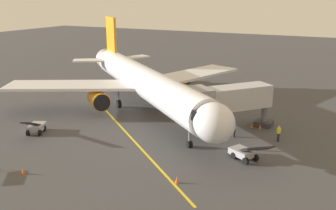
# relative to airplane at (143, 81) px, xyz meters

# --- Properties ---
(ground_plane) EXTENTS (220.00, 220.00, 0.00)m
(ground_plane) POSITION_rel_airplane_xyz_m (1.21, 0.91, -4.00)
(ground_plane) COLOR #424244
(apron_lead_in_line) EXTENTS (30.90, 25.77, 0.01)m
(apron_lead_in_line) POSITION_rel_airplane_xyz_m (-0.22, 6.18, -4.00)
(apron_lead_in_line) COLOR yellow
(apron_lead_in_line) RESTS_ON ground
(airplane) EXTENTS (33.76, 32.16, 11.50)m
(airplane) POSITION_rel_airplane_xyz_m (0.00, 0.00, 0.00)
(airplane) COLOR silver
(airplane) RESTS_ON ground
(jet_bridge) EXTENTS (8.88, 10.02, 5.40)m
(jet_bridge) POSITION_rel_airplane_xyz_m (-12.10, 3.09, -0.24)
(jet_bridge) COLOR #B7B7BC
(jet_bridge) RESTS_ON ground
(ground_crew_marshaller) EXTENTS (0.42, 0.47, 1.71)m
(ground_crew_marshaller) POSITION_rel_airplane_xyz_m (-18.25, 3.01, -3.12)
(ground_crew_marshaller) COLOR #23232D
(ground_crew_marshaller) RESTS_ON ground
(ground_crew_wing_walker) EXTENTS (0.34, 0.45, 1.71)m
(ground_crew_wing_walker) POSITION_rel_airplane_xyz_m (-13.73, 3.94, -3.12)
(ground_crew_wing_walker) COLOR #23232D
(ground_crew_wing_walker) RESTS_ON ground
(belt_loader_near_nose) EXTENTS (3.70, 4.39, 2.32)m
(belt_loader_near_nose) POSITION_rel_airplane_xyz_m (2.30, -17.87, -3.29)
(belt_loader_near_nose) COLOR #9E9EA3
(belt_loader_near_nose) RESTS_ON ground
(belt_loader_portside) EXTENTS (4.59, 3.24, 2.32)m
(belt_loader_portside) POSITION_rel_airplane_xyz_m (-16.33, 9.16, -3.29)
(belt_loader_portside) COLOR #9E9EA3
(belt_loader_portside) RESTS_ON ground
(belt_loader_starboard_side) EXTENTS (3.15, 4.62, 2.32)m
(belt_loader_starboard_side) POSITION_rel_airplane_xyz_m (6.37, 12.74, -3.29)
(belt_loader_starboard_side) COLOR #9E9EA3
(belt_loader_starboard_side) RESTS_ON ground
(safety_cone_nose_left) EXTENTS (0.32, 0.32, 0.55)m
(safety_cone_nose_left) POSITION_rel_airplane_xyz_m (-14.69, 0.12, -3.73)
(safety_cone_nose_left) COLOR #F2590F
(safety_cone_nose_left) RESTS_ON ground
(safety_cone_nose_right) EXTENTS (0.32, 0.32, 0.55)m
(safety_cone_nose_right) POSITION_rel_airplane_xyz_m (-0.22, 20.74, -3.73)
(safety_cone_nose_right) COLOR #F2590F
(safety_cone_nose_right) RESTS_ON ground
(safety_cone_wing_port) EXTENTS (0.32, 0.32, 0.55)m
(safety_cone_wing_port) POSITION_rel_airplane_xyz_m (-12.74, 16.19, -3.73)
(safety_cone_wing_port) COLOR #F2590F
(safety_cone_wing_port) RESTS_ON ground
(safety_cone_wing_starboard) EXTENTS (0.32, 0.32, 0.55)m
(safety_cone_wing_starboard) POSITION_rel_airplane_xyz_m (-15.61, 0.01, -3.73)
(safety_cone_wing_starboard) COLOR #F2590F
(safety_cone_wing_starboard) RESTS_ON ground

